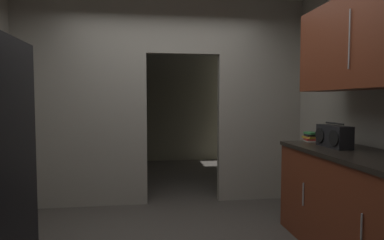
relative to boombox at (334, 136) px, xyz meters
name	(u,v)px	position (x,y,z in m)	size (l,w,h in m)	color
kitchen_partition	(160,94)	(-1.58, 1.50, 0.42)	(3.79, 0.12, 2.75)	#9E998C
adjoining_room_shell	(159,101)	(-1.52, 3.64, 0.34)	(3.79, 3.16, 2.75)	gray
lower_cabinet_run	(365,210)	(0.03, -0.42, -0.57)	(0.68, 1.91, 0.93)	maroon
upper_cabinet_counterside	(370,40)	(0.03, -0.42, 0.83)	(0.36, 1.72, 0.79)	maroon
boombox	(334,136)	(0.00, 0.00, 0.00)	(0.16, 0.40, 0.24)	black
book_stack	(311,137)	(0.00, 0.44, -0.06)	(0.15, 0.16, 0.10)	beige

